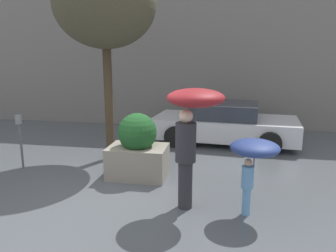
{
  "coord_description": "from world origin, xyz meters",
  "views": [
    {
      "loc": [
        2.21,
        -5.18,
        2.58
      ],
      "look_at": [
        1.01,
        1.6,
        1.05
      ],
      "focal_mm": 35.0,
      "sensor_mm": 36.0,
      "label": 1
    }
  ],
  "objects_px": {
    "person_adult": "(192,118)",
    "parked_car_near": "(225,124)",
    "planter_box": "(138,149)",
    "parking_meter": "(20,130)",
    "street_tree": "(105,5)",
    "person_child": "(254,153)"
  },
  "relations": [
    {
      "from": "planter_box",
      "to": "parking_meter",
      "type": "relative_size",
      "value": 1.11
    },
    {
      "from": "person_child",
      "to": "street_tree",
      "type": "relative_size",
      "value": 0.27
    },
    {
      "from": "person_adult",
      "to": "parking_meter",
      "type": "relative_size",
      "value": 1.64
    },
    {
      "from": "person_adult",
      "to": "person_child",
      "type": "xyz_separation_m",
      "value": [
        0.99,
        -0.11,
        -0.51
      ]
    },
    {
      "from": "person_adult",
      "to": "parking_meter",
      "type": "xyz_separation_m",
      "value": [
        -4.0,
        1.26,
        -0.67
      ]
    },
    {
      "from": "planter_box",
      "to": "person_adult",
      "type": "distance_m",
      "value": 2.0
    },
    {
      "from": "person_child",
      "to": "parking_meter",
      "type": "bearing_deg",
      "value": 158.04
    },
    {
      "from": "planter_box",
      "to": "person_child",
      "type": "relative_size",
      "value": 1.09
    },
    {
      "from": "parking_meter",
      "to": "planter_box",
      "type": "bearing_deg",
      "value": -0.61
    },
    {
      "from": "person_adult",
      "to": "parked_car_near",
      "type": "relative_size",
      "value": 0.48
    },
    {
      "from": "parked_car_near",
      "to": "person_child",
      "type": "bearing_deg",
      "value": -168.57
    },
    {
      "from": "planter_box",
      "to": "person_child",
      "type": "distance_m",
      "value": 2.66
    },
    {
      "from": "person_adult",
      "to": "street_tree",
      "type": "bearing_deg",
      "value": 115.25
    },
    {
      "from": "parked_car_near",
      "to": "street_tree",
      "type": "height_order",
      "value": "street_tree"
    },
    {
      "from": "parked_car_near",
      "to": "parking_meter",
      "type": "height_order",
      "value": "parking_meter"
    },
    {
      "from": "street_tree",
      "to": "planter_box",
      "type": "bearing_deg",
      "value": -47.18
    },
    {
      "from": "person_adult",
      "to": "parked_car_near",
      "type": "height_order",
      "value": "person_adult"
    },
    {
      "from": "planter_box",
      "to": "person_adult",
      "type": "xyz_separation_m",
      "value": [
        1.27,
        -1.23,
        0.95
      ]
    },
    {
      "from": "person_adult",
      "to": "person_child",
      "type": "relative_size",
      "value": 1.61
    },
    {
      "from": "parked_car_near",
      "to": "street_tree",
      "type": "distance_m",
      "value": 4.66
    },
    {
      "from": "person_adult",
      "to": "parked_car_near",
      "type": "xyz_separation_m",
      "value": [
        0.52,
        4.4,
        -1.01
      ]
    },
    {
      "from": "person_child",
      "to": "street_tree",
      "type": "xyz_separation_m",
      "value": [
        -3.26,
        2.42,
        2.6
      ]
    }
  ]
}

